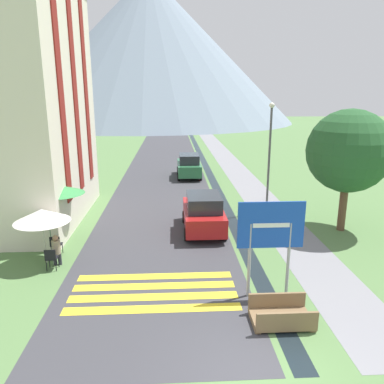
{
  "coord_description": "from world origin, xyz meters",
  "views": [
    {
      "loc": [
        -1.85,
        -7.08,
        6.34
      ],
      "look_at": [
        -0.92,
        10.0,
        1.83
      ],
      "focal_mm": 35.0,
      "sensor_mm": 36.0,
      "label": 1
    }
  ],
  "objects": [
    {
      "name": "cafe_chair_nearest",
      "position": [
        -6.33,
        5.85,
        0.51
      ],
      "size": [
        0.4,
        0.4,
        0.85
      ],
      "rotation": [
        0.0,
        0.0,
        0.15
      ],
      "color": "black",
      "rests_on": "ground_plane"
    },
    {
      "name": "person_seated_near",
      "position": [
        -6.87,
        7.74,
        0.68
      ],
      "size": [
        0.32,
        0.32,
        1.23
      ],
      "color": "#282833",
      "rests_on": "ground_plane"
    },
    {
      "name": "cafe_umbrella_front_white",
      "position": [
        -6.75,
        6.52,
        1.92
      ],
      "size": [
        2.07,
        2.07,
        2.16
      ],
      "color": "#B7B2A8",
      "rests_on": "ground_plane"
    },
    {
      "name": "footpath",
      "position": [
        3.6,
        30.0,
        0.0
      ],
      "size": [
        2.2,
        60.0,
        0.01
      ],
      "color": "slate",
      "rests_on": "ground_plane"
    },
    {
      "name": "ground_plane",
      "position": [
        0.0,
        20.0,
        0.0
      ],
      "size": [
        160.0,
        160.0,
        0.0
      ],
      "primitive_type": "plane",
      "color": "#517542"
    },
    {
      "name": "cafe_umbrella_middle_green",
      "position": [
        -6.75,
        9.0,
        2.29
      ],
      "size": [
        2.09,
        2.09,
        2.48
      ],
      "color": "#B7B2A8",
      "rests_on": "ground_plane"
    },
    {
      "name": "road",
      "position": [
        -2.5,
        30.0,
        0.0
      ],
      "size": [
        6.4,
        60.0,
        0.01
      ],
      "color": "#38383D",
      "rests_on": "ground_plane"
    },
    {
      "name": "drainage_channel",
      "position": [
        1.2,
        30.0,
        0.0
      ],
      "size": [
        0.6,
        60.0,
        0.0
      ],
      "color": "black",
      "rests_on": "ground_plane"
    },
    {
      "name": "cafe_chair_far_right",
      "position": [
        -6.97,
        9.87,
        0.51
      ],
      "size": [
        0.4,
        0.4,
        0.85
      ],
      "rotation": [
        0.0,
        0.0,
        -0.5
      ],
      "color": "black",
      "rests_on": "ground_plane"
    },
    {
      "name": "person_seated_far",
      "position": [
        -6.27,
        6.31,
        0.67
      ],
      "size": [
        0.32,
        0.32,
        1.2
      ],
      "color": "#282833",
      "rests_on": "ground_plane"
    },
    {
      "name": "parked_car_near",
      "position": [
        -0.4,
        9.62,
        0.91
      ],
      "size": [
        1.91,
        3.86,
        1.82
      ],
      "color": "#A31919",
      "rests_on": "ground_plane"
    },
    {
      "name": "footbridge",
      "position": [
        1.2,
        2.14,
        0.23
      ],
      "size": [
        1.7,
        1.1,
        0.65
      ],
      "color": "brown",
      "rests_on": "ground_plane"
    },
    {
      "name": "road_sign",
      "position": [
        1.18,
        3.66,
        2.14
      ],
      "size": [
        2.09,
        0.11,
        3.17
      ],
      "color": "#9E9EA3",
      "rests_on": "ground_plane"
    },
    {
      "name": "crosswalk_marking",
      "position": [
        -2.5,
        4.09,
        0.01
      ],
      "size": [
        5.44,
        2.54,
        0.01
      ],
      "color": "yellow",
      "rests_on": "ground_plane"
    },
    {
      "name": "cafe_chair_near_right",
      "position": [
        -6.54,
        7.14,
        0.51
      ],
      "size": [
        0.4,
        0.4,
        0.85
      ],
      "rotation": [
        0.0,
        0.0,
        -0.49
      ],
      "color": "black",
      "rests_on": "ground_plane"
    },
    {
      "name": "parked_car_far",
      "position": [
        -0.53,
        21.54,
        0.91
      ],
      "size": [
        1.84,
        3.99,
        1.82
      ],
      "color": "#28663D",
      "rests_on": "ground_plane"
    },
    {
      "name": "person_standing_terrace",
      "position": [
        -6.98,
        9.61,
        0.98
      ],
      "size": [
        0.32,
        0.32,
        1.68
      ],
      "color": "#282833",
      "rests_on": "ground_plane"
    },
    {
      "name": "streetlamp",
      "position": [
        3.31,
        12.31,
        3.45
      ],
      "size": [
        0.28,
        0.28,
        5.9
      ],
      "color": "#515156",
      "rests_on": "ground_plane"
    },
    {
      "name": "cafe_chair_far_left",
      "position": [
        -6.93,
        9.98,
        0.51
      ],
      "size": [
        0.4,
        0.4,
        0.85
      ],
      "rotation": [
        0.0,
        0.0,
        0.33
      ],
      "color": "black",
      "rests_on": "ground_plane"
    },
    {
      "name": "cafe_chair_middle",
      "position": [
        -6.8,
        8.6,
        0.51
      ],
      "size": [
        0.4,
        0.4,
        0.85
      ],
      "rotation": [
        0.0,
        0.0,
        0.42
      ],
      "color": "black",
      "rests_on": "ground_plane"
    },
    {
      "name": "tree_by_path",
      "position": [
        6.2,
        9.43,
        3.8
      ],
      "size": [
        3.8,
        3.8,
        5.71
      ],
      "color": "brown",
      "rests_on": "ground_plane"
    },
    {
      "name": "mountain_distant",
      "position": [
        -6.51,
        83.17,
        15.93
      ],
      "size": [
        64.58,
        64.58,
        31.86
      ],
      "color": "slate",
      "rests_on": "ground_plane"
    },
    {
      "name": "hotel_building",
      "position": [
        -9.4,
        12.0,
        6.83
      ],
      "size": [
        6.23,
        9.34,
        12.78
      ],
      "color": "beige",
      "rests_on": "ground_plane"
    }
  ]
}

